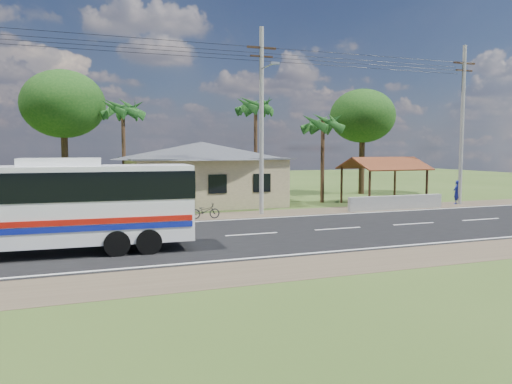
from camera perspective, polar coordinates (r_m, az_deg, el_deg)
ground at (r=22.91m, az=-0.50°, el=-4.89°), size 120.00×120.00×0.00m
road at (r=22.90m, az=-0.50°, el=-4.87°), size 120.00×16.00×0.03m
house at (r=35.32m, az=-6.24°, el=2.87°), size 12.40×10.00×5.00m
waiting_shed at (r=36.24m, az=14.37°, el=2.94°), size 5.20×4.48×3.35m
concrete_barrier at (r=33.47m, az=15.72°, el=-1.16°), size 7.00×0.30×0.90m
utility_poles at (r=29.63m, az=0.04°, el=8.55°), size 32.80×2.22×11.00m
palm_near at (r=36.56m, az=7.66°, el=7.74°), size 2.80×2.80×6.70m
palm_mid at (r=39.32m, az=-0.05°, el=9.70°), size 2.80×2.80×8.20m
palm_far at (r=37.48m, az=-14.98°, el=9.03°), size 2.80×2.80×7.70m
tree_behind_house at (r=39.32m, az=-21.17°, el=9.31°), size 6.00×6.00×9.61m
tree_behind_shed at (r=44.21m, az=12.08°, el=8.45°), size 5.60×5.60×9.02m
coach_bus at (r=19.96m, az=-24.06°, el=-0.87°), size 11.64×3.04×3.58m
motorcycle at (r=28.12m, az=-5.86°, el=-2.17°), size 1.70×0.69×0.87m
person at (r=37.98m, az=21.95°, el=-0.03°), size 0.72×0.61×1.69m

